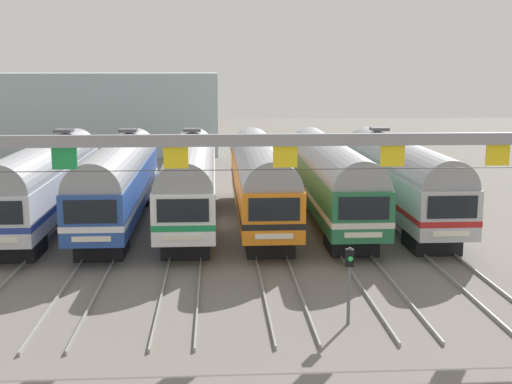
# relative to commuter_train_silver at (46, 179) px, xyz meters

# --- Properties ---
(ground_plane) EXTENTS (160.00, 160.00, 0.00)m
(ground_plane) POSITION_rel_commuter_train_silver_xyz_m (10.04, 0.00, -2.69)
(ground_plane) COLOR slate
(track_bed) EXTENTS (21.59, 70.00, 0.15)m
(track_bed) POSITION_rel_commuter_train_silver_xyz_m (10.04, 17.00, -2.61)
(track_bed) COLOR gray
(track_bed) RESTS_ON ground
(commuter_train_silver) EXTENTS (2.88, 18.06, 5.05)m
(commuter_train_silver) POSITION_rel_commuter_train_silver_xyz_m (0.00, 0.00, 0.00)
(commuter_train_silver) COLOR silver
(commuter_train_silver) RESTS_ON ground
(commuter_train_blue) EXTENTS (2.88, 18.06, 5.05)m
(commuter_train_blue) POSITION_rel_commuter_train_silver_xyz_m (4.02, 0.00, 0.00)
(commuter_train_blue) COLOR #284C9E
(commuter_train_blue) RESTS_ON ground
(commuter_train_white) EXTENTS (2.88, 18.06, 5.05)m
(commuter_train_white) POSITION_rel_commuter_train_silver_xyz_m (8.03, 0.00, 0.00)
(commuter_train_white) COLOR white
(commuter_train_white) RESTS_ON ground
(commuter_train_orange) EXTENTS (2.88, 18.06, 4.77)m
(commuter_train_orange) POSITION_rel_commuter_train_silver_xyz_m (12.05, -0.00, -0.00)
(commuter_train_orange) COLOR orange
(commuter_train_orange) RESTS_ON ground
(commuter_train_green) EXTENTS (2.88, 18.06, 4.77)m
(commuter_train_green) POSITION_rel_commuter_train_silver_xyz_m (16.07, -0.00, -0.00)
(commuter_train_green) COLOR #236B42
(commuter_train_green) RESTS_ON ground
(commuter_train_stainless) EXTENTS (2.88, 18.06, 5.05)m
(commuter_train_stainless) POSITION_rel_commuter_train_silver_xyz_m (20.08, 0.00, 0.00)
(commuter_train_stainless) COLOR #B2B5BA
(commuter_train_stainless) RESTS_ON ground
(catenary_gantry) EXTENTS (25.32, 0.44, 6.97)m
(catenary_gantry) POSITION_rel_commuter_train_silver_xyz_m (10.04, -13.50, 2.65)
(catenary_gantry) COLOR gray
(catenary_gantry) RESTS_ON ground
(yard_signal_mast) EXTENTS (0.28, 0.35, 2.77)m
(yard_signal_mast) POSITION_rel_commuter_train_silver_xyz_m (14.06, -15.92, -0.75)
(yard_signal_mast) COLOR #59595E
(yard_signal_mast) RESTS_ON ground
(maintenance_building) EXTENTS (23.31, 10.00, 8.27)m
(maintenance_building) POSITION_rel_commuter_train_silver_xyz_m (-1.85, 34.16, 1.45)
(maintenance_building) COLOR #9EB2B7
(maintenance_building) RESTS_ON ground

